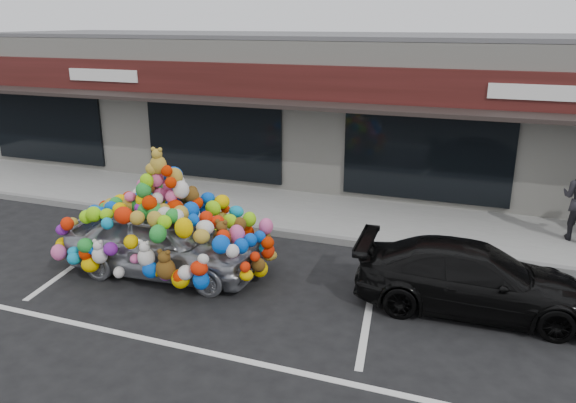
% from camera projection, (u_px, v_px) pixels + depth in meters
% --- Properties ---
extents(ground, '(90.00, 90.00, 0.00)m').
position_uv_depth(ground, '(223.00, 280.00, 10.68)').
color(ground, black).
rests_on(ground, ground).
extents(shop_building, '(24.00, 7.20, 4.31)m').
position_uv_depth(shop_building, '(342.00, 105.00, 17.54)').
color(shop_building, beige).
rests_on(shop_building, ground).
extents(sidewalk, '(26.00, 3.00, 0.15)m').
position_uv_depth(sidewalk, '(294.00, 212.00, 14.22)').
color(sidewalk, gray).
rests_on(sidewalk, ground).
extents(kerb, '(26.00, 0.18, 0.16)m').
position_uv_depth(kerb, '(272.00, 232.00, 12.89)').
color(kerb, slate).
rests_on(kerb, ground).
extents(parking_stripe_left, '(0.73, 4.37, 0.01)m').
position_uv_depth(parking_stripe_left, '(92.00, 252.00, 11.91)').
color(parking_stripe_left, silver).
rests_on(parking_stripe_left, ground).
extents(parking_stripe_mid, '(0.73, 4.37, 0.01)m').
position_uv_depth(parking_stripe_mid, '(370.00, 299.00, 9.93)').
color(parking_stripe_mid, silver).
rests_on(parking_stripe_mid, ground).
extents(lane_line, '(14.00, 0.12, 0.01)m').
position_uv_depth(lane_line, '(277.00, 368.00, 7.97)').
color(lane_line, silver).
rests_on(lane_line, ground).
extents(toy_car, '(2.81, 4.20, 2.39)m').
position_uv_depth(toy_car, '(163.00, 233.00, 10.74)').
color(toy_car, '#A7ADB2').
rests_on(toy_car, ground).
extents(black_sedan, '(1.78, 4.01, 1.14)m').
position_uv_depth(black_sedan, '(474.00, 278.00, 9.42)').
color(black_sedan, black).
rests_on(black_sedan, ground).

